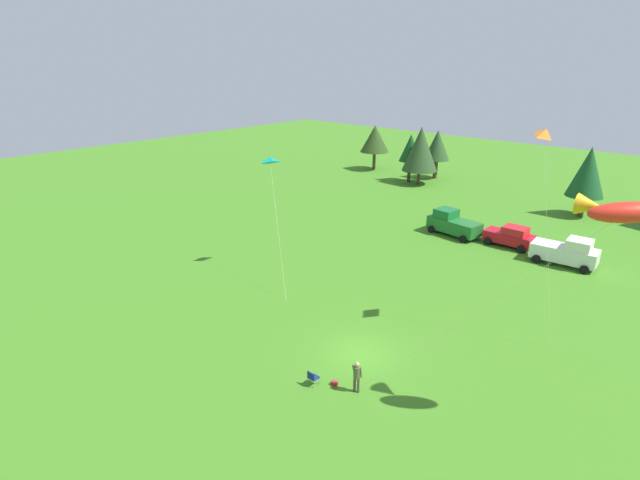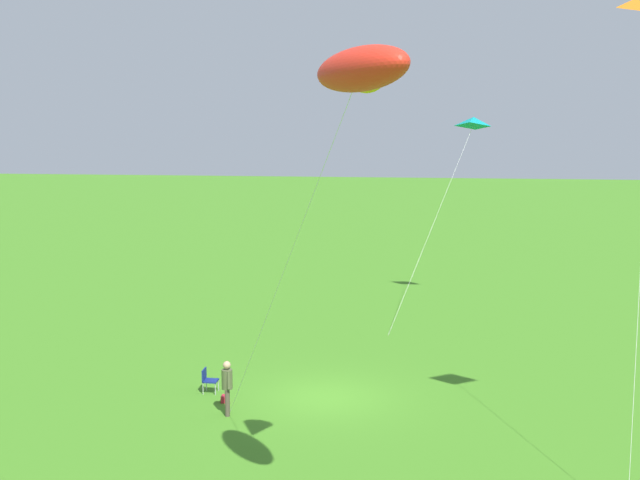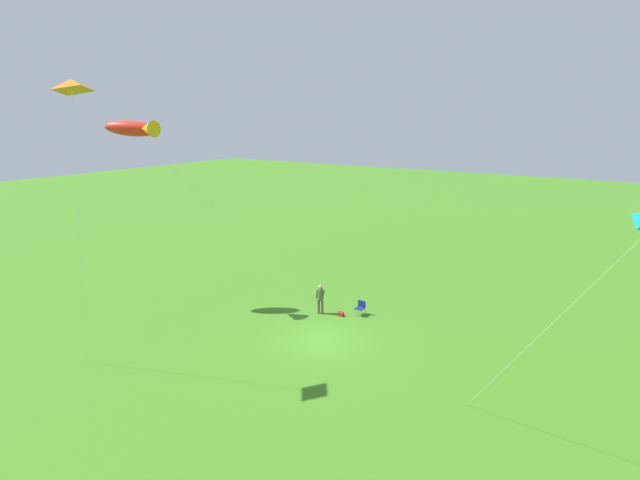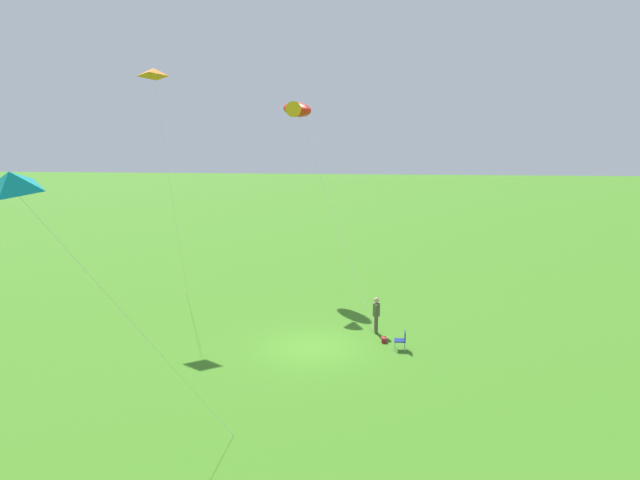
% 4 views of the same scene
% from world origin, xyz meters
% --- Properties ---
extents(ground_plane, '(160.00, 160.00, 0.00)m').
position_xyz_m(ground_plane, '(0.00, 0.00, 0.00)').
color(ground_plane, '#3D7B1E').
extents(person_kite_flyer, '(0.60, 0.39, 1.74)m').
position_xyz_m(person_kite_flyer, '(1.96, -2.88, 1.02)').
color(person_kite_flyer, '#4E4437').
rests_on(person_kite_flyer, ground).
extents(folding_chair, '(0.49, 0.49, 0.82)m').
position_xyz_m(folding_chair, '(-0.05, -3.98, 0.49)').
color(folding_chair, navy).
rests_on(folding_chair, ground).
extents(backpack_on_grass, '(0.33, 0.23, 0.22)m').
position_xyz_m(backpack_on_grass, '(0.81, -3.23, 0.11)').
color(backpack_on_grass, maroon).
rests_on(backpack_on_grass, ground).
extents(kite_large_fish, '(10.84, 5.92, 10.89)m').
position_xyz_m(kite_large_fish, '(10.90, 1.79, 10.36)').
color(kite_large_fish, red).
rests_on(kite_large_fish, ground).
extents(kite_delta_orange, '(2.75, 1.28, 12.48)m').
position_xyz_m(kite_delta_orange, '(5.66, 8.41, 12.12)').
color(kite_delta_orange, orange).
rests_on(kite_delta_orange, ground).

